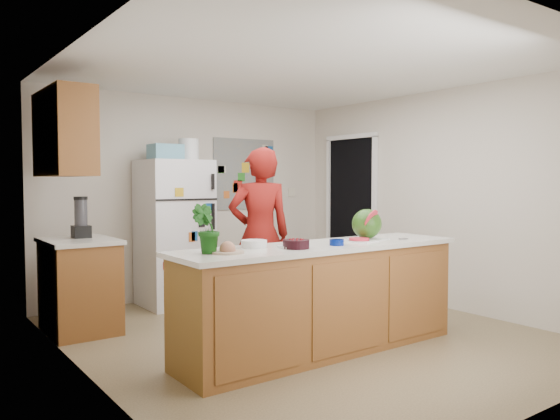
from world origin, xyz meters
TOP-DOWN VIEW (x-y plane):
  - floor at (0.00, 0.00)m, footprint 4.00×4.50m
  - wall_back at (0.00, 2.26)m, footprint 4.00×0.02m
  - wall_left at (-2.01, 0.00)m, footprint 0.02×4.50m
  - wall_right at (2.01, 0.00)m, footprint 0.02×4.50m
  - ceiling at (0.00, 0.00)m, footprint 4.00×4.50m
  - doorway at (1.99, 1.45)m, footprint 0.03×0.85m
  - peninsula_base at (-0.20, -0.50)m, footprint 2.60×0.62m
  - peninsula_top at (-0.20, -0.50)m, footprint 2.68×0.70m
  - side_counter_base at (-1.69, 1.35)m, footprint 0.60×0.80m
  - side_counter_top at (-1.69, 1.35)m, footprint 0.64×0.84m
  - upper_cabinets at (-1.82, 1.30)m, footprint 0.35×1.00m
  - refrigerator at (-0.45, 1.88)m, footprint 0.75×0.70m
  - fridge_top_bin at (-0.55, 1.88)m, footprint 0.35×0.28m
  - photo_collage at (0.75, 2.24)m, footprint 0.95×0.01m
  - person at (-0.06, 0.66)m, footprint 0.76×0.63m
  - blender_appliance at (-1.64, 1.44)m, footprint 0.12×0.12m
  - cutting_board at (0.30, -0.49)m, footprint 0.48×0.41m
  - watermelon at (0.36, -0.47)m, footprint 0.27×0.27m
  - watermelon_slice at (0.19, -0.54)m, footprint 0.18×0.18m
  - cherry_bowl at (-0.55, -0.60)m, footprint 0.26×0.26m
  - white_bowl at (-0.79, -0.35)m, footprint 0.25×0.25m
  - cobalt_bowl at (-0.15, -0.63)m, footprint 0.14×0.14m
  - plate at (-1.14, -0.53)m, footprint 0.33×0.33m
  - paper_towel at (-0.57, -0.54)m, footprint 0.18×0.17m
  - keys at (0.66, -0.64)m, footprint 0.09×0.05m
  - potted_plant at (-1.28, -0.45)m, footprint 0.26×0.25m

SIDE VIEW (x-z plane):
  - floor at x=0.00m, z-range -0.02..0.00m
  - side_counter_base at x=-1.69m, z-range 0.00..0.86m
  - peninsula_base at x=-0.20m, z-range 0.00..0.88m
  - refrigerator at x=-0.45m, z-range 0.00..1.70m
  - side_counter_top at x=-1.69m, z-range 0.86..0.90m
  - person at x=-0.06m, z-range 0.00..1.80m
  - peninsula_top at x=-0.20m, z-range 0.88..0.92m
  - cutting_board at x=0.30m, z-range 0.92..0.93m
  - keys at x=0.66m, z-range 0.92..0.93m
  - plate at x=-1.14m, z-range 0.92..0.94m
  - paper_towel at x=-0.57m, z-range 0.92..0.94m
  - watermelon_slice at x=0.19m, z-range 0.93..0.95m
  - cobalt_bowl at x=-0.15m, z-range 0.92..0.97m
  - white_bowl at x=-0.79m, z-range 0.92..0.98m
  - cherry_bowl at x=-0.55m, z-range 0.92..0.99m
  - doorway at x=1.99m, z-range 0.00..2.04m
  - watermelon at x=0.36m, z-range 0.93..1.20m
  - blender_appliance at x=-1.64m, z-range 0.90..1.28m
  - potted_plant at x=-1.28m, z-range 0.92..1.29m
  - wall_back at x=0.00m, z-range 0.00..2.50m
  - wall_left at x=-2.01m, z-range 0.00..2.50m
  - wall_right at x=2.01m, z-range 0.00..2.50m
  - photo_collage at x=0.75m, z-range 1.08..2.02m
  - fridge_top_bin at x=-0.55m, z-range 1.70..1.88m
  - upper_cabinets at x=-1.82m, z-range 1.50..2.30m
  - ceiling at x=0.00m, z-range 2.50..2.52m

